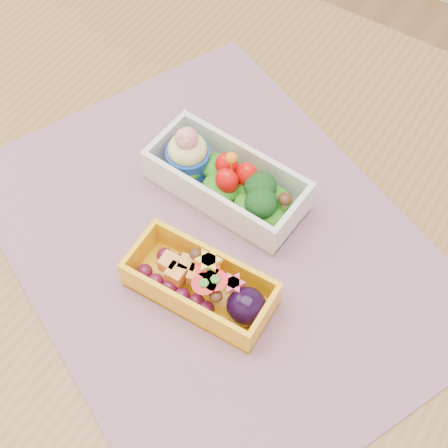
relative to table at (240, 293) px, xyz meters
The scene contains 5 objects.
ground 0.65m from the table, ahead, with size 3.00×3.00×0.00m, color olive.
table is the anchor object (origin of this frame).
placemat 0.10m from the table, 158.98° to the right, with size 0.49×0.38×0.00m, color gray.
bento_white 0.15m from the table, 136.92° to the left, with size 0.18×0.08×0.07m.
bento_yellow 0.14m from the table, 92.68° to the right, with size 0.15×0.07×0.05m.
Camera 1 is at (0.18, -0.31, 1.34)m, focal length 52.81 mm.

